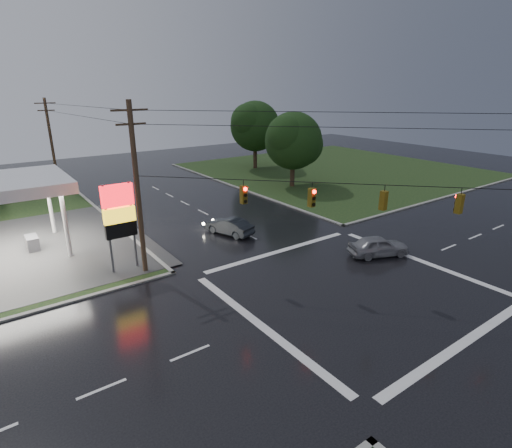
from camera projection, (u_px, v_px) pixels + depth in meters
ground at (351, 287)px, 24.56m from camera, size 120.00×120.00×0.00m
grass_ne at (336, 170)px, 58.83m from camera, size 36.00×36.00×0.08m
pylon_sign at (119, 213)px, 25.53m from camera, size 2.00×0.35×6.00m
utility_pole_nw at (137, 188)px, 24.75m from camera, size 2.20×0.32×11.00m
utility_pole_n at (52, 143)px, 46.72m from camera, size 2.20×0.32×10.50m
traffic_signals at (361, 184)px, 22.44m from camera, size 26.87×26.87×1.47m
tree_ne_near at (294, 141)px, 47.42m from camera, size 7.99×6.80×8.98m
tree_ne_far at (256, 126)px, 58.09m from camera, size 8.46×7.20×9.80m
car_north at (229, 226)px, 33.15m from camera, size 2.78×4.55×1.42m
car_crossing at (378, 246)px, 28.94m from camera, size 4.69×3.28×1.48m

